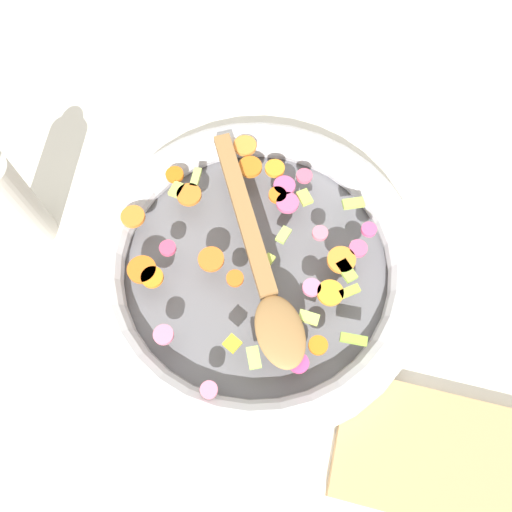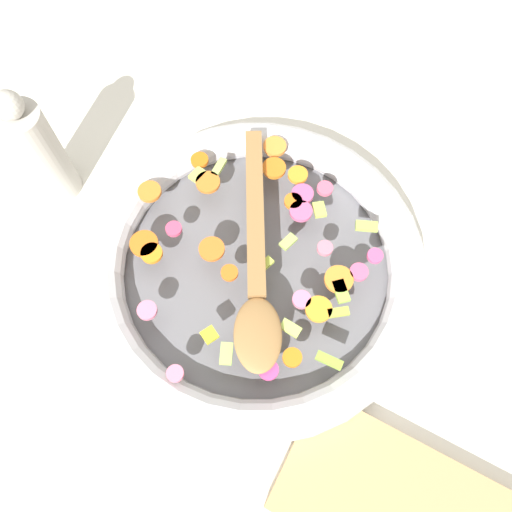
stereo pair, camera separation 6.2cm
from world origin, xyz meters
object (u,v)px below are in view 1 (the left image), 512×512
(wooden_spoon, at_px, (261,267))
(cutting_board, at_px, (476,466))
(pepper_mill, at_px, (9,201))
(skillet, at_px, (256,265))

(wooden_spoon, height_order, cutting_board, wooden_spoon)
(wooden_spoon, bearing_deg, pepper_mill, -0.62)
(skillet, xyz_separation_m, cutting_board, (-0.30, 0.18, -0.01))
(wooden_spoon, bearing_deg, cutting_board, 151.64)
(wooden_spoon, xyz_separation_m, pepper_mill, (0.32, -0.00, 0.02))
(skillet, height_order, wooden_spoon, wooden_spoon)
(wooden_spoon, distance_m, cutting_board, 0.33)
(skillet, relative_size, cutting_board, 1.39)
(cutting_board, bearing_deg, skillet, -30.23)
(skillet, distance_m, cutting_board, 0.35)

